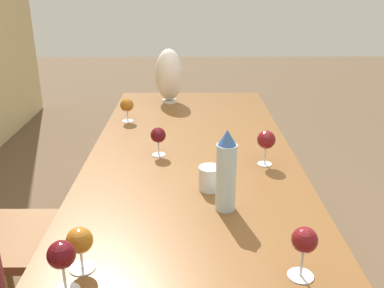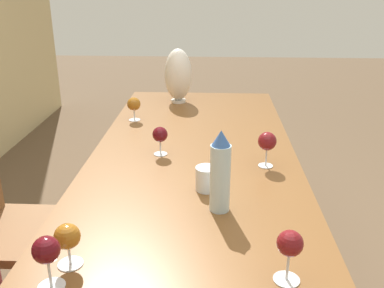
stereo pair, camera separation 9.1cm
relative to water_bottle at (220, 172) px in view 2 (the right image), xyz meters
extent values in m
cube|color=brown|center=(0.20, 0.11, -0.16)|extent=(2.64, 0.89, 0.04)
cylinder|color=brown|center=(1.42, -0.24, -0.53)|extent=(0.07, 0.07, 0.72)
cylinder|color=brown|center=(1.42, 0.45, -0.53)|extent=(0.07, 0.07, 0.72)
cylinder|color=silver|center=(0.00, 0.00, -0.02)|extent=(0.07, 0.07, 0.23)
cone|color=#33599E|center=(0.00, 0.00, 0.12)|extent=(0.06, 0.06, 0.05)
cylinder|color=silver|center=(0.14, 0.05, -0.09)|extent=(0.08, 0.08, 0.09)
cylinder|color=silver|center=(1.29, 0.24, -0.13)|extent=(0.09, 0.09, 0.01)
ellipsoid|color=silver|center=(1.29, 0.24, 0.03)|extent=(0.16, 0.16, 0.31)
cylinder|color=silver|center=(-0.35, -0.17, -0.13)|extent=(0.07, 0.07, 0.00)
cylinder|color=silver|center=(-0.35, -0.17, -0.09)|extent=(0.01, 0.01, 0.08)
sphere|color=maroon|center=(-0.35, -0.17, -0.02)|extent=(0.07, 0.07, 0.07)
cylinder|color=silver|center=(0.36, -0.19, -0.13)|extent=(0.06, 0.06, 0.00)
cylinder|color=silver|center=(0.36, -0.19, -0.10)|extent=(0.01, 0.01, 0.07)
sphere|color=maroon|center=(0.36, -0.19, -0.03)|extent=(0.08, 0.08, 0.08)
cylinder|color=silver|center=(-0.31, 0.40, -0.13)|extent=(0.07, 0.07, 0.00)
cylinder|color=silver|center=(-0.31, 0.40, -0.11)|extent=(0.01, 0.01, 0.06)
sphere|color=#995B19|center=(-0.31, 0.40, -0.05)|extent=(0.07, 0.07, 0.07)
cylinder|color=silver|center=(0.46, 0.25, -0.13)|extent=(0.06, 0.06, 0.00)
cylinder|color=silver|center=(0.46, 0.25, -0.10)|extent=(0.01, 0.01, 0.06)
sphere|color=#510C14|center=(0.46, 0.25, -0.04)|extent=(0.07, 0.07, 0.07)
cylinder|color=silver|center=(-0.40, 0.42, -0.13)|extent=(0.07, 0.07, 0.00)
cylinder|color=silver|center=(-0.40, 0.42, -0.09)|extent=(0.01, 0.01, 0.08)
sphere|color=#510C14|center=(-0.40, 0.42, -0.03)|extent=(0.07, 0.07, 0.07)
cylinder|color=silver|center=(0.92, 0.45, -0.13)|extent=(0.06, 0.06, 0.00)
cylinder|color=silver|center=(0.92, 0.45, -0.10)|extent=(0.01, 0.01, 0.06)
sphere|color=#995B19|center=(0.92, 0.45, -0.05)|extent=(0.07, 0.07, 0.07)
cube|color=brown|center=(0.32, 0.84, -0.47)|extent=(0.44, 0.44, 0.04)
cylinder|color=brown|center=(0.51, 0.65, -0.69)|extent=(0.04, 0.04, 0.41)
cylinder|color=brown|center=(0.51, 1.03, -0.69)|extent=(0.04, 0.04, 0.41)
camera|label=1|loc=(-1.25, 0.12, 0.59)|focal=40.00mm
camera|label=2|loc=(-1.25, 0.03, 0.59)|focal=40.00mm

